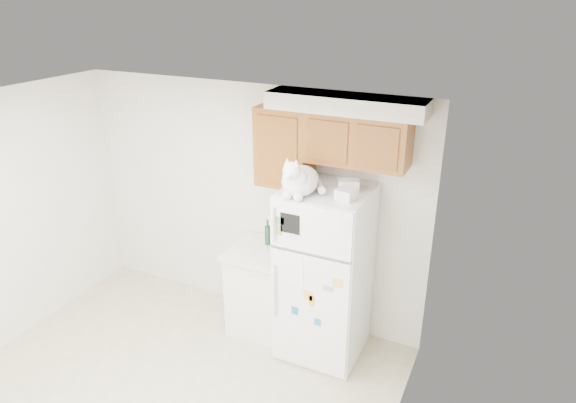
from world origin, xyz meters
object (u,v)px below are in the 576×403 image
Objects in this scene: bottle_green at (268,232)px; bottle_amber at (277,232)px; refrigerator at (324,274)px; base_counter at (264,288)px; storage_box_back at (349,185)px; cat at (299,180)px; storage_box_front at (345,195)px.

bottle_amber reaches higher than bottle_green.
refrigerator reaches higher than bottle_amber.
bottle_green is at bearing 164.12° from refrigerator.
base_counter is 5.11× the size of storage_box_back.
base_counter is 1.71× the size of cat.
storage_box_front is (0.91, -0.21, 1.28)m from base_counter.
bottle_green is (-0.91, 0.34, -0.69)m from storage_box_front.
storage_box_back is at bearing 22.62° from refrigerator.
cat is at bearing -155.95° from storage_box_front.
bottle_green is (-0.53, 0.42, -0.79)m from cat.
bottle_green is at bearing 152.82° from storage_box_back.
storage_box_front reaches higher than bottle_green.
refrigerator is 3.17× the size of cat.
refrigerator is at bearing 52.60° from cat.
storage_box_front is at bearing -32.99° from refrigerator.
cat reaches higher than storage_box_back.
base_counter is 1.50m from cat.
refrigerator is 0.75m from bottle_green.
cat is (-0.17, -0.22, 0.99)m from refrigerator.
cat reaches higher than base_counter.
bottle_amber is (-0.43, 0.45, -0.77)m from cat.
base_counter is 0.60m from bottle_green.
base_counter is 1.55m from storage_box_back.
bottle_amber is (-0.82, 0.37, -0.68)m from storage_box_front.
bottle_amber is at bearing 61.15° from base_counter.
bottle_green is at bearing -161.41° from bottle_amber.
bottle_amber is (-0.60, 0.23, 0.22)m from refrigerator.
refrigerator is 0.68m from bottle_amber.
bottle_amber is at bearing 18.59° from bottle_green.
refrigerator is 0.93m from storage_box_front.
refrigerator is at bearing 159.04° from storage_box_front.
refrigerator reaches higher than bottle_green.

